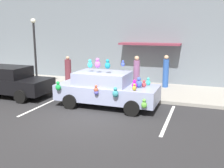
{
  "coord_description": "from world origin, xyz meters",
  "views": [
    {
      "loc": [
        4.06,
        -8.53,
        3.38
      ],
      "look_at": [
        0.07,
        2.39,
        0.9
      ],
      "focal_mm": 40.93,
      "sensor_mm": 36.0,
      "label": 1
    }
  ],
  "objects_px": {
    "parked_sedan_behind": "(10,81)",
    "teddy_bear_on_sidewalk": "(106,87)",
    "street_lamp_post": "(35,46)",
    "pedestrian_walking_past": "(136,76)",
    "pedestrian_near_shopfront": "(68,72)",
    "pedestrian_by_lamp": "(166,72)",
    "plush_covered_car": "(106,89)"
  },
  "relations": [
    {
      "from": "parked_sedan_behind",
      "to": "teddy_bear_on_sidewalk",
      "type": "distance_m",
      "value": 4.95
    },
    {
      "from": "teddy_bear_on_sidewalk",
      "to": "street_lamp_post",
      "type": "xyz_separation_m",
      "value": [
        -4.23,
        -0.08,
        2.06
      ]
    },
    {
      "from": "parked_sedan_behind",
      "to": "pedestrian_walking_past",
      "type": "distance_m",
      "value": 6.51
    },
    {
      "from": "pedestrian_near_shopfront",
      "to": "pedestrian_by_lamp",
      "type": "height_order",
      "value": "pedestrian_by_lamp"
    },
    {
      "from": "teddy_bear_on_sidewalk",
      "to": "street_lamp_post",
      "type": "height_order",
      "value": "street_lamp_post"
    },
    {
      "from": "street_lamp_post",
      "to": "pedestrian_near_shopfront",
      "type": "distance_m",
      "value": 2.39
    },
    {
      "from": "pedestrian_by_lamp",
      "to": "teddy_bear_on_sidewalk",
      "type": "bearing_deg",
      "value": -138.57
    },
    {
      "from": "street_lamp_post",
      "to": "pedestrian_by_lamp",
      "type": "xyz_separation_m",
      "value": [
        6.95,
        2.48,
        -1.49
      ]
    },
    {
      "from": "parked_sedan_behind",
      "to": "street_lamp_post",
      "type": "height_order",
      "value": "street_lamp_post"
    },
    {
      "from": "street_lamp_post",
      "to": "pedestrian_by_lamp",
      "type": "distance_m",
      "value": 7.53
    },
    {
      "from": "pedestrian_near_shopfront",
      "to": "plush_covered_car",
      "type": "bearing_deg",
      "value": -38.84
    },
    {
      "from": "plush_covered_car",
      "to": "pedestrian_near_shopfront",
      "type": "xyz_separation_m",
      "value": [
        -3.55,
        2.86,
        0.13
      ]
    },
    {
      "from": "street_lamp_post",
      "to": "pedestrian_by_lamp",
      "type": "height_order",
      "value": "street_lamp_post"
    },
    {
      "from": "parked_sedan_behind",
      "to": "pedestrian_walking_past",
      "type": "xyz_separation_m",
      "value": [
        6.08,
        2.31,
        0.28
      ]
    },
    {
      "from": "parked_sedan_behind",
      "to": "street_lamp_post",
      "type": "relative_size",
      "value": 1.1
    },
    {
      "from": "pedestrian_walking_past",
      "to": "teddy_bear_on_sidewalk",
      "type": "bearing_deg",
      "value": -163.58
    },
    {
      "from": "parked_sedan_behind",
      "to": "pedestrian_near_shopfront",
      "type": "distance_m",
      "value": 3.4
    },
    {
      "from": "parked_sedan_behind",
      "to": "street_lamp_post",
      "type": "distance_m",
      "value": 2.5
    },
    {
      "from": "parked_sedan_behind",
      "to": "pedestrian_walking_past",
      "type": "bearing_deg",
      "value": 20.81
    },
    {
      "from": "teddy_bear_on_sidewalk",
      "to": "pedestrian_near_shopfront",
      "type": "bearing_deg",
      "value": 159.54
    },
    {
      "from": "parked_sedan_behind",
      "to": "pedestrian_by_lamp",
      "type": "xyz_separation_m",
      "value": [
        7.28,
        4.26,
        0.23
      ]
    },
    {
      "from": "plush_covered_car",
      "to": "pedestrian_walking_past",
      "type": "xyz_separation_m",
      "value": [
        0.79,
        2.24,
        0.26
      ]
    },
    {
      "from": "plush_covered_car",
      "to": "teddy_bear_on_sidewalk",
      "type": "xyz_separation_m",
      "value": [
        -0.72,
        1.8,
        -0.35
      ]
    },
    {
      "from": "plush_covered_car",
      "to": "street_lamp_post",
      "type": "relative_size",
      "value": 1.17
    },
    {
      "from": "parked_sedan_behind",
      "to": "pedestrian_near_shopfront",
      "type": "height_order",
      "value": "pedestrian_near_shopfront"
    },
    {
      "from": "teddy_bear_on_sidewalk",
      "to": "pedestrian_by_lamp",
      "type": "bearing_deg",
      "value": 41.43
    },
    {
      "from": "parked_sedan_behind",
      "to": "pedestrian_near_shopfront",
      "type": "relative_size",
      "value": 2.47
    },
    {
      "from": "teddy_bear_on_sidewalk",
      "to": "street_lamp_post",
      "type": "bearing_deg",
      "value": -178.92
    },
    {
      "from": "teddy_bear_on_sidewalk",
      "to": "pedestrian_walking_past",
      "type": "relative_size",
      "value": 0.33
    },
    {
      "from": "pedestrian_walking_past",
      "to": "street_lamp_post",
      "type": "bearing_deg",
      "value": -174.78
    },
    {
      "from": "pedestrian_by_lamp",
      "to": "street_lamp_post",
      "type": "bearing_deg",
      "value": -160.39
    },
    {
      "from": "teddy_bear_on_sidewalk",
      "to": "pedestrian_walking_past",
      "type": "height_order",
      "value": "pedestrian_walking_past"
    }
  ]
}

